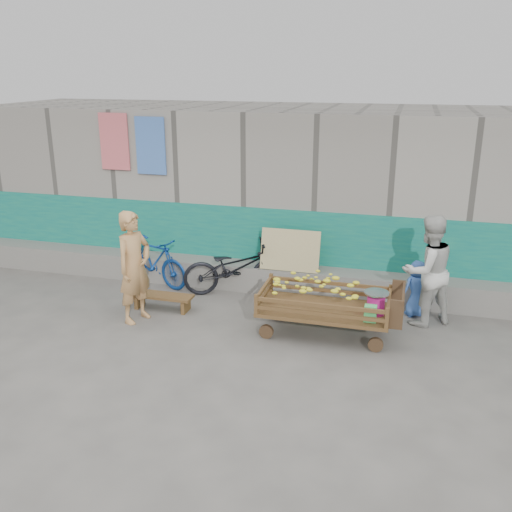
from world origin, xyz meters
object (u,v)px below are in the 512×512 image
(banana_cart, at_px, (322,297))
(child, at_px, (416,289))
(vendor_man, at_px, (134,267))
(bench, at_px, (162,298))
(bicycle_dark, at_px, (235,268))
(bicycle_blue, at_px, (154,261))
(woman, at_px, (427,271))

(banana_cart, height_order, child, child)
(vendor_man, bearing_deg, bench, -4.26)
(banana_cart, distance_m, child, 1.68)
(bicycle_dark, bearing_deg, bench, 113.64)
(bicycle_dark, bearing_deg, child, -115.38)
(bicycle_blue, bearing_deg, vendor_man, -146.11)
(woman, relative_size, bicycle_blue, 1.14)
(bench, height_order, child, child)
(child, bearing_deg, bicycle_blue, -32.80)
(banana_cart, distance_m, vendor_man, 2.83)
(bench, bearing_deg, child, 11.74)
(child, distance_m, bicycle_dark, 3.00)
(woman, bearing_deg, bench, -25.79)
(vendor_man, xyz_separation_m, bicycle_blue, (-0.37, 1.44, -0.42))
(woman, xyz_separation_m, child, (-0.12, 0.25, -0.40))
(banana_cart, xyz_separation_m, woman, (1.44, 0.80, 0.26))
(banana_cart, height_order, woman, woman)
(vendor_man, bearing_deg, child, -54.00)
(vendor_man, distance_m, bicycle_dark, 1.87)
(bench, xyz_separation_m, bicycle_dark, (0.93, 0.96, 0.28))
(child, relative_size, bicycle_dark, 0.51)
(bicycle_blue, bearing_deg, child, -72.34)
(bench, distance_m, vendor_man, 0.85)
(woman, height_order, bicycle_blue, woman)
(banana_cart, bearing_deg, bicycle_blue, 159.43)
(banana_cart, height_order, bicycle_dark, bicycle_dark)
(woman, bearing_deg, vendor_man, -19.98)
(woman, bearing_deg, child, -97.12)
(bicycle_blue, bearing_deg, woman, -75.37)
(banana_cart, distance_m, bench, 2.65)
(bench, height_order, woman, woman)
(banana_cart, relative_size, vendor_man, 1.18)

